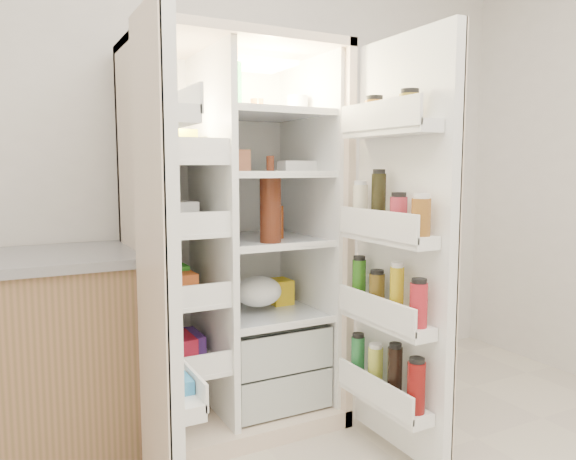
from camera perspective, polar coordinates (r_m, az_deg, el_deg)
wall_back at (r=2.96m, az=-8.66°, el=8.79°), size 4.00×0.02×2.70m
refrigerator at (r=2.68m, az=-5.85°, el=-3.90°), size 0.92×0.70×1.80m
freezer_door at (r=1.94m, az=-13.40°, el=-3.68°), size 0.15×0.40×1.72m
fridge_door at (r=2.30m, az=11.60°, el=-2.45°), size 0.17×0.58×1.72m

